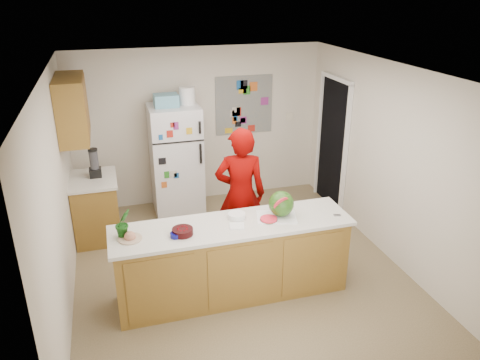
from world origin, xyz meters
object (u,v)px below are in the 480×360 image
object	(u,v)px
person	(240,195)
refrigerator	(176,160)
cherry_bowl	(183,232)
watermelon	(281,204)

from	to	relation	value
person	refrigerator	bearing A→B (deg)	-58.11
cherry_bowl	person	bearing A→B (deg)	44.24
refrigerator	person	bearing A→B (deg)	-70.36
person	cherry_bowl	size ratio (longest dim) A/B	7.98
watermelon	cherry_bowl	distance (m)	1.16
watermelon	refrigerator	bearing A→B (deg)	109.42
refrigerator	watermelon	distance (m)	2.50
person	cherry_bowl	xyz separation A→B (m)	(-0.89, -0.86, 0.07)
person	watermelon	size ratio (longest dim) A/B	6.17
person	cherry_bowl	distance (m)	1.24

